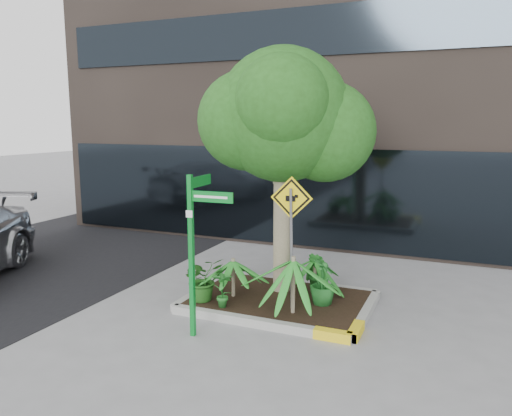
% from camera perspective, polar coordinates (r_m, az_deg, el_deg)
% --- Properties ---
extents(ground, '(80.00, 80.00, 0.00)m').
position_cam_1_polar(ground, '(9.29, 0.85, -11.45)').
color(ground, gray).
rests_on(ground, ground).
extents(asphalt_road, '(7.00, 80.00, 0.01)m').
position_cam_1_polar(asphalt_road, '(13.08, -26.70, -6.16)').
color(asphalt_road, black).
rests_on(asphalt_road, ground).
extents(planter, '(3.35, 2.36, 0.15)m').
position_cam_1_polar(planter, '(9.42, 2.81, -10.51)').
color(planter, '#9E9E99').
rests_on(planter, ground).
extents(tree, '(3.19, 2.83, 4.78)m').
position_cam_1_polar(tree, '(9.31, 3.13, 10.55)').
color(tree, gray).
rests_on(tree, ground).
extents(palm_front, '(1.12, 1.12, 1.24)m').
position_cam_1_polar(palm_front, '(8.45, 4.31, -5.96)').
color(palm_front, gray).
rests_on(palm_front, ground).
extents(palm_left, '(0.82, 0.82, 0.91)m').
position_cam_1_polar(palm_left, '(9.30, -2.63, -6.06)').
color(palm_left, gray).
rests_on(palm_left, ground).
extents(palm_back, '(0.82, 0.82, 0.91)m').
position_cam_1_polar(palm_back, '(9.48, 6.78, -5.80)').
color(palm_back, gray).
rests_on(palm_back, ground).
extents(shrub_a, '(1.01, 1.01, 0.80)m').
position_cam_1_polar(shrub_a, '(9.22, -6.09, -8.05)').
color(shrub_a, '#1E5217').
rests_on(shrub_a, planter).
extents(shrub_b, '(0.55, 0.55, 0.82)m').
position_cam_1_polar(shrub_b, '(9.06, 7.62, -8.36)').
color(shrub_b, '#1E6423').
rests_on(shrub_b, planter).
extents(shrub_c, '(0.44, 0.44, 0.67)m').
position_cam_1_polar(shrub_c, '(8.87, -3.79, -9.21)').
color(shrub_c, '#216B23').
rests_on(shrub_c, planter).
extents(shrub_d, '(0.64, 0.64, 0.83)m').
position_cam_1_polar(shrub_d, '(9.53, 7.16, -7.40)').
color(shrub_d, '#1C611E').
rests_on(shrub_d, planter).
extents(street_sign_post, '(0.77, 0.76, 2.58)m').
position_cam_1_polar(street_sign_post, '(7.81, -6.93, -3.39)').
color(street_sign_post, '#0B8027').
rests_on(street_sign_post, ground).
extents(cattle_sign, '(0.72, 0.24, 2.33)m').
position_cam_1_polar(cattle_sign, '(8.39, 4.07, -1.51)').
color(cattle_sign, slate).
rests_on(cattle_sign, ground).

